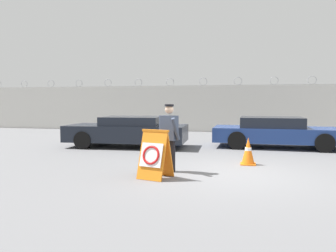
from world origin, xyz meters
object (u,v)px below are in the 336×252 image
(barricade_sign, at_px, (155,154))
(security_guard, at_px, (169,135))
(parked_car_rear_sedan, at_px, (276,132))
(parked_car_front_coupe, at_px, (128,131))
(traffic_cone_near, at_px, (248,151))

(barricade_sign, distance_m, security_guard, 0.86)
(parked_car_rear_sedan, bearing_deg, parked_car_front_coupe, -167.83)
(parked_car_front_coupe, bearing_deg, parked_car_rear_sedan, -172.06)
(traffic_cone_near, bearing_deg, parked_car_front_coupe, 148.88)
(barricade_sign, bearing_deg, traffic_cone_near, 60.62)
(traffic_cone_near, height_order, parked_car_front_coupe, parked_car_front_coupe)
(traffic_cone_near, bearing_deg, security_guard, -144.84)
(barricade_sign, relative_size, security_guard, 0.66)
(parked_car_front_coupe, bearing_deg, barricade_sign, 113.59)
(security_guard, bearing_deg, barricade_sign, -81.02)
(security_guard, xyz_separation_m, parked_car_front_coupe, (-2.49, 4.02, -0.31))
(security_guard, height_order, parked_car_rear_sedan, security_guard)
(barricade_sign, relative_size, parked_car_rear_sedan, 0.23)
(security_guard, relative_size, parked_car_front_coupe, 0.36)
(parked_car_rear_sedan, bearing_deg, barricade_sign, -117.07)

